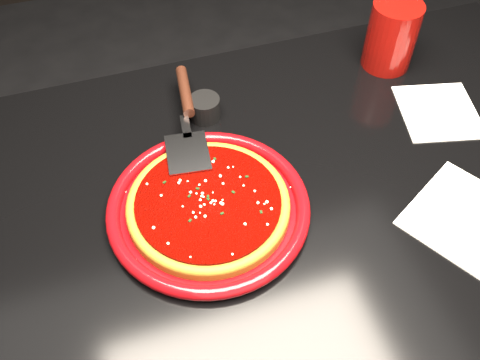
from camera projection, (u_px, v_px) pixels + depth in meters
name	position (u px, v px, depth m)	size (l,w,h in m)	color
table	(276.00, 314.00, 1.12)	(1.20, 0.80, 0.75)	black
plate	(208.00, 207.00, 0.81)	(0.31, 0.31, 0.02)	maroon
pizza_crust	(208.00, 206.00, 0.81)	(0.25, 0.25, 0.01)	brown
pizza_crust_rim	(208.00, 204.00, 0.80)	(0.25, 0.25, 0.02)	brown
pizza_sauce	(208.00, 202.00, 0.80)	(0.22, 0.22, 0.01)	#610300
parmesan_dusting	(208.00, 199.00, 0.80)	(0.21, 0.21, 0.01)	#F5E8C1
basil_flecks	(208.00, 200.00, 0.80)	(0.19, 0.19, 0.00)	black
pizza_server	(187.00, 118.00, 0.89)	(0.08, 0.29, 0.02)	#B0B2B6
cup	(392.00, 36.00, 1.00)	(0.09, 0.09, 0.13)	maroon
napkin_a	(469.00, 220.00, 0.81)	(0.17, 0.17, 0.00)	white
napkin_b	(438.00, 112.00, 0.96)	(0.13, 0.14, 0.00)	white
ramekin	(205.00, 108.00, 0.94)	(0.05, 0.05, 0.04)	black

